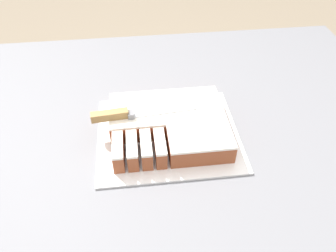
{
  "coord_description": "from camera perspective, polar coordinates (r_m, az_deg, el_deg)",
  "views": [
    {
      "loc": [
        -0.1,
        -0.65,
        1.58
      ],
      "look_at": [
        -0.03,
        -0.02,
        0.98
      ],
      "focal_mm": 35.0,
      "sensor_mm": 36.0,
      "label": 1
    }
  ],
  "objects": [
    {
      "name": "knife",
      "position": [
        0.86,
        -8.11,
        1.96
      ],
      "size": [
        0.28,
        0.05,
        0.02
      ],
      "rotation": [
        0.0,
        0.0,
        0.09
      ],
      "color": "silver",
      "rests_on": "cake"
    },
    {
      "name": "countertop",
      "position": [
        1.29,
        1.16,
        -16.01
      ],
      "size": [
        1.4,
        1.1,
        0.95
      ],
      "color": "slate",
      "rests_on": "ground_plane"
    },
    {
      "name": "cake_board",
      "position": [
        0.89,
        0.0,
        -1.45
      ],
      "size": [
        0.38,
        0.32,
        0.01
      ],
      "color": "white",
      "rests_on": "countertop"
    },
    {
      "name": "cake",
      "position": [
        0.88,
        0.31,
        0.22
      ],
      "size": [
        0.31,
        0.25,
        0.06
      ],
      "color": "#994C2D",
      "rests_on": "cake_board"
    }
  ]
}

